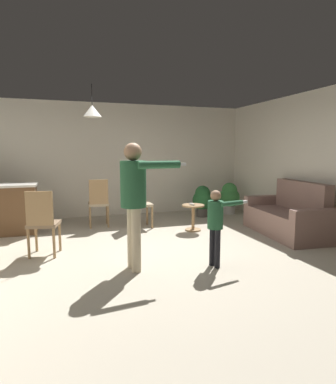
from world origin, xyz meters
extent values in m
plane|color=#B2A893|center=(0.00, 0.00, 0.00)|extent=(7.68, 7.68, 0.00)
cube|color=silver|center=(0.00, 3.20, 1.35)|extent=(6.40, 0.10, 2.70)
cube|color=silver|center=(3.20, 0.00, 1.35)|extent=(0.10, 6.40, 2.70)
cube|color=#8C6B60|center=(2.62, 0.28, 0.23)|extent=(0.98, 1.51, 0.45)
cube|color=#8C6B60|center=(2.95, 0.25, 0.73)|extent=(0.33, 1.45, 0.55)
cube|color=#8C6B60|center=(2.55, -0.53, 0.32)|extent=(0.86, 0.26, 0.63)
cube|color=#8C6B60|center=(2.70, 1.08, 0.32)|extent=(0.86, 0.26, 0.63)
cylinder|color=#99754C|center=(2.87, -0.55, 0.03)|extent=(0.05, 0.05, 0.06)
cylinder|color=#99754C|center=(3.02, 1.04, 0.03)|extent=(0.05, 0.05, 0.06)
cylinder|color=#99754C|center=(2.22, -0.49, 0.03)|extent=(0.05, 0.05, 0.06)
cylinder|color=#99754C|center=(2.37, 1.11, 0.03)|extent=(0.05, 0.05, 0.06)
cube|color=brown|center=(-2.45, 2.00, 0.45)|extent=(1.20, 0.60, 0.91)
cube|color=beige|center=(-2.45, 2.00, 0.93)|extent=(1.26, 0.66, 0.04)
cylinder|color=#99754C|center=(1.08, 1.11, 0.51)|extent=(0.44, 0.44, 0.03)
cylinder|color=#99754C|center=(1.08, 1.11, 0.24)|extent=(0.06, 0.06, 0.49)
cylinder|color=#99754C|center=(1.08, 1.11, 0.01)|extent=(0.31, 0.31, 0.03)
cylinder|color=tan|center=(-0.49, -0.51, 0.42)|extent=(0.12, 0.12, 0.85)
cylinder|color=tan|center=(-0.47, -0.69, 0.42)|extent=(0.12, 0.12, 0.85)
cylinder|color=#265938|center=(-0.48, -0.60, 1.15)|extent=(0.34, 0.34, 0.60)
sphere|color=#9E7556|center=(-0.48, -0.60, 1.56)|extent=(0.23, 0.23, 0.23)
cylinder|color=#265938|center=(-0.50, -0.41, 1.12)|extent=(0.10, 0.10, 0.56)
cylinder|color=#265938|center=(-0.18, -0.76, 1.40)|extent=(0.57, 0.16, 0.10)
cube|color=white|center=(0.13, -0.72, 1.40)|extent=(0.13, 0.05, 0.04)
cylinder|color=black|center=(0.57, -0.78, 0.27)|extent=(0.08, 0.08, 0.53)
cylinder|color=black|center=(0.60, -0.89, 0.27)|extent=(0.08, 0.08, 0.53)
cylinder|color=#265938|center=(0.59, -0.83, 0.72)|extent=(0.21, 0.21, 0.38)
sphere|color=#9E7556|center=(0.59, -0.83, 0.98)|extent=(0.14, 0.14, 0.14)
cylinder|color=#265938|center=(0.56, -0.71, 0.70)|extent=(0.06, 0.06, 0.35)
cylinder|color=#265938|center=(0.79, -0.91, 0.88)|extent=(0.36, 0.14, 0.06)
cube|color=white|center=(0.99, -0.86, 0.88)|extent=(0.13, 0.06, 0.04)
cylinder|color=#99754C|center=(-0.84, 1.91, 0.23)|extent=(0.04, 0.04, 0.45)
cylinder|color=#99754C|center=(-0.48, 1.89, 0.23)|extent=(0.04, 0.04, 0.45)
cylinder|color=#99754C|center=(-0.82, 2.27, 0.23)|extent=(0.04, 0.04, 0.45)
cylinder|color=#99754C|center=(-0.46, 2.25, 0.23)|extent=(0.04, 0.04, 0.45)
cube|color=tan|center=(-0.65, 2.08, 0.47)|extent=(0.44, 0.44, 0.05)
cube|color=#99754C|center=(-0.66, 1.89, 0.75)|extent=(0.38, 0.06, 0.50)
cylinder|color=#99754C|center=(-0.02, 1.88, 0.23)|extent=(0.04, 0.04, 0.45)
cylinder|color=#99754C|center=(0.00, 1.52, 0.23)|extent=(0.04, 0.04, 0.45)
cylinder|color=#99754C|center=(0.34, 1.89, 0.23)|extent=(0.04, 0.04, 0.45)
cylinder|color=#99754C|center=(0.36, 1.53, 0.23)|extent=(0.04, 0.04, 0.45)
cube|color=tan|center=(0.17, 1.70, 0.47)|extent=(0.44, 0.44, 0.05)
cube|color=#99754C|center=(-0.02, 1.70, 0.75)|extent=(0.05, 0.38, 0.50)
cylinder|color=#99754C|center=(-1.85, 0.29, 0.23)|extent=(0.04, 0.04, 0.45)
cylinder|color=#99754C|center=(-1.50, 0.22, 0.23)|extent=(0.04, 0.04, 0.45)
cylinder|color=#99754C|center=(-1.78, 0.65, 0.23)|extent=(0.04, 0.04, 0.45)
cylinder|color=#99754C|center=(-1.42, 0.57, 0.23)|extent=(0.04, 0.04, 0.45)
cube|color=#7F664C|center=(-1.64, 0.43, 0.47)|extent=(0.50, 0.50, 0.05)
cube|color=#99754C|center=(-1.68, 0.25, 0.75)|extent=(0.38, 0.12, 0.50)
cylinder|color=#4C4742|center=(1.83, 2.31, 0.11)|extent=(0.28, 0.28, 0.22)
sphere|color=#235B2D|center=(1.83, 2.31, 0.39)|extent=(0.49, 0.49, 0.49)
sphere|color=#235B2D|center=(1.83, 2.31, 0.57)|extent=(0.37, 0.37, 0.37)
cylinder|color=#B7B2AD|center=(2.61, 2.42, 0.12)|extent=(0.30, 0.30, 0.23)
sphere|color=#387F3D|center=(2.61, 2.42, 0.41)|extent=(0.51, 0.51, 0.51)
sphere|color=#387F3D|center=(2.61, 2.42, 0.59)|extent=(0.38, 0.38, 0.38)
cube|color=white|center=(1.04, 1.07, 0.54)|extent=(0.07, 0.13, 0.04)
cone|color=silver|center=(-0.82, 1.09, 2.25)|extent=(0.32, 0.32, 0.20)
cylinder|color=black|center=(-0.82, 1.09, 2.52)|extent=(0.01, 0.01, 0.36)
camera|label=1|loc=(-1.34, -4.65, 1.57)|focal=30.00mm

